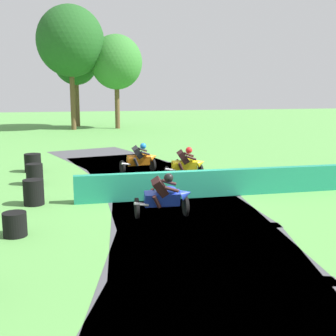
{
  "coord_description": "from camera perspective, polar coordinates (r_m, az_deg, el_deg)",
  "views": [
    {
      "loc": [
        -3.57,
        -13.34,
        3.55
      ],
      "look_at": [
        -0.0,
        0.69,
        0.9
      ],
      "focal_mm": 45.69,
      "sensor_mm": 36.0,
      "label": 1
    }
  ],
  "objects": [
    {
      "name": "motorcycle_trailing_orange",
      "position": [
        18.46,
        -3.72,
        1.25
      ],
      "size": [
        1.71,
        1.01,
        1.42
      ],
      "color": "black",
      "rests_on": "ground"
    },
    {
      "name": "motorcycle_chase_yellow",
      "position": [
        16.91,
        2.45,
        0.48
      ],
      "size": [
        1.68,
        0.78,
        1.43
      ],
      "color": "black",
      "rests_on": "ground"
    },
    {
      "name": "safety_barrier",
      "position": [
        15.93,
        17.79,
        -1.35
      ],
      "size": [
        16.08,
        0.8,
        0.9
      ],
      "primitive_type": "cube",
      "rotation": [
        0.0,
        0.0,
        -1.6
      ],
      "color": "#1E8466",
      "rests_on": "ground"
    },
    {
      "name": "tree_far_left",
      "position": [
        40.38,
        -6.91,
        13.81
      ],
      "size": [
        4.71,
        4.71,
        8.53
      ],
      "color": "brown",
      "rests_on": "ground"
    },
    {
      "name": "tree_mid_rise",
      "position": [
        39.9,
        -12.88,
        16.15
      ],
      "size": [
        5.88,
        5.88,
        10.85
      ],
      "color": "brown",
      "rests_on": "ground"
    },
    {
      "name": "tire_stack_mid_a",
      "position": [
        11.23,
        -19.76,
        -7.08
      ],
      "size": [
        0.58,
        0.58,
        0.6
      ],
      "color": "black",
      "rests_on": "ground"
    },
    {
      "name": "track_asphalt",
      "position": [
        14.12,
        -2.06,
        -4.18
      ],
      "size": [
        7.48,
        26.89,
        0.01
      ],
      "color": "#47474C",
      "rests_on": "ground"
    },
    {
      "name": "motorcycle_lead_blue",
      "position": [
        11.95,
        -0.41,
        -3.8
      ],
      "size": [
        1.69,
        0.91,
        1.42
      ],
      "color": "black",
      "rests_on": "ground"
    },
    {
      "name": "tire_stack_mid_b",
      "position": [
        14.02,
        -17.49,
        -3.1
      ],
      "size": [
        0.64,
        0.64,
        0.8
      ],
      "color": "black",
      "rests_on": "ground"
    },
    {
      "name": "tire_stack_far",
      "position": [
        16.98,
        -17.37,
        -0.8
      ],
      "size": [
        0.63,
        0.63,
        0.8
      ],
      "color": "black",
      "rests_on": "ground"
    },
    {
      "name": "ground_plane",
      "position": [
        14.26,
        0.69,
        -4.05
      ],
      "size": [
        120.0,
        120.0,
        0.0
      ],
      "primitive_type": "plane",
      "color": "#569947"
    },
    {
      "name": "tire_stack_extra_a",
      "position": [
        19.67,
        -17.59,
        0.66
      ],
      "size": [
        0.71,
        0.71,
        0.8
      ],
      "color": "black",
      "rests_on": "ground"
    },
    {
      "name": "tree_behind_barrier",
      "position": [
        43.4,
        -12.23,
        13.65
      ],
      "size": [
        4.24,
        4.24,
        8.48
      ],
      "color": "brown",
      "rests_on": "ground"
    }
  ]
}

